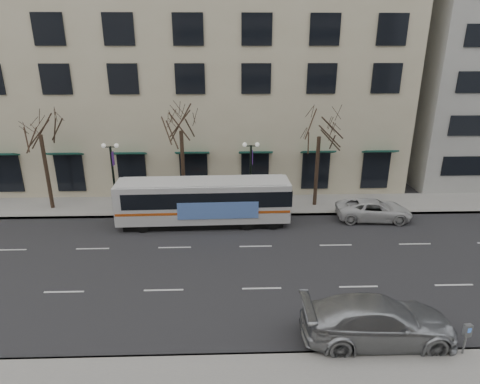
{
  "coord_description": "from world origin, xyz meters",
  "views": [
    {
      "loc": [
        3.34,
        -19.82,
        11.63
      ],
      "look_at": [
        3.99,
        1.18,
        4.0
      ],
      "focal_mm": 30.0,
      "sensor_mm": 36.0,
      "label": 1
    }
  ],
  "objects_px": {
    "tree_far_mid": "(180,118)",
    "lamp_post_left": "(113,174)",
    "pay_station": "(467,333)",
    "tree_far_left": "(38,121)",
    "silver_car": "(378,321)",
    "white_pickup": "(374,210)",
    "lamp_post_right": "(251,173)",
    "tree_far_right": "(320,124)",
    "city_bus": "(205,201)"
  },
  "relations": [
    {
      "from": "tree_far_right",
      "to": "white_pickup",
      "type": "height_order",
      "value": "tree_far_right"
    },
    {
      "from": "tree_far_mid",
      "to": "lamp_post_right",
      "type": "distance_m",
      "value": 6.41
    },
    {
      "from": "pay_station",
      "to": "silver_car",
      "type": "bearing_deg",
      "value": 153.02
    },
    {
      "from": "tree_far_mid",
      "to": "city_bus",
      "type": "distance_m",
      "value": 6.24
    },
    {
      "from": "lamp_post_right",
      "to": "silver_car",
      "type": "distance_m",
      "value": 15.22
    },
    {
      "from": "pay_station",
      "to": "tree_far_mid",
      "type": "bearing_deg",
      "value": 120.65
    },
    {
      "from": "tree_far_left",
      "to": "white_pickup",
      "type": "relative_size",
      "value": 1.59
    },
    {
      "from": "city_bus",
      "to": "pay_station",
      "type": "xyz_separation_m",
      "value": [
        10.86,
        -13.08,
        -0.6
      ]
    },
    {
      "from": "silver_car",
      "to": "pay_station",
      "type": "bearing_deg",
      "value": -109.11
    },
    {
      "from": "tree_far_mid",
      "to": "lamp_post_left",
      "type": "distance_m",
      "value": 6.4
    },
    {
      "from": "tree_far_left",
      "to": "silver_car",
      "type": "bearing_deg",
      "value": -37.57
    },
    {
      "from": "tree_far_mid",
      "to": "pay_station",
      "type": "bearing_deg",
      "value": -51.96
    },
    {
      "from": "lamp_post_left",
      "to": "lamp_post_right",
      "type": "height_order",
      "value": "same"
    },
    {
      "from": "tree_far_right",
      "to": "white_pickup",
      "type": "relative_size",
      "value": 1.54
    },
    {
      "from": "city_bus",
      "to": "silver_car",
      "type": "bearing_deg",
      "value": -58.5
    },
    {
      "from": "city_bus",
      "to": "silver_car",
      "type": "distance_m",
      "value": 14.3
    },
    {
      "from": "tree_far_right",
      "to": "lamp_post_left",
      "type": "distance_m",
      "value": 15.4
    },
    {
      "from": "tree_far_mid",
      "to": "white_pickup",
      "type": "xyz_separation_m",
      "value": [
        13.67,
        -2.6,
        -6.18
      ]
    },
    {
      "from": "pay_station",
      "to": "tree_far_left",
      "type": "bearing_deg",
      "value": 137.14
    },
    {
      "from": "lamp_post_left",
      "to": "lamp_post_right",
      "type": "xyz_separation_m",
      "value": [
        10.0,
        0.0,
        0.0
      ]
    },
    {
      "from": "tree_far_mid",
      "to": "city_bus",
      "type": "bearing_deg",
      "value": -60.12
    },
    {
      "from": "city_bus",
      "to": "tree_far_left",
      "type": "bearing_deg",
      "value": 164.1
    },
    {
      "from": "tree_far_mid",
      "to": "lamp_post_left",
      "type": "bearing_deg",
      "value": -173.15
    },
    {
      "from": "tree_far_right",
      "to": "pay_station",
      "type": "distance_m",
      "value": 17.15
    },
    {
      "from": "tree_far_left",
      "to": "tree_far_right",
      "type": "xyz_separation_m",
      "value": [
        20.0,
        0.0,
        -0.28
      ]
    },
    {
      "from": "lamp_post_left",
      "to": "city_bus",
      "type": "height_order",
      "value": "lamp_post_left"
    },
    {
      "from": "tree_far_left",
      "to": "city_bus",
      "type": "bearing_deg",
      "value": -14.44
    },
    {
      "from": "city_bus",
      "to": "white_pickup",
      "type": "height_order",
      "value": "city_bus"
    },
    {
      "from": "pay_station",
      "to": "city_bus",
      "type": "bearing_deg",
      "value": 122.31
    },
    {
      "from": "silver_car",
      "to": "white_pickup",
      "type": "distance_m",
      "value": 13.08
    },
    {
      "from": "lamp_post_right",
      "to": "city_bus",
      "type": "height_order",
      "value": "lamp_post_right"
    },
    {
      "from": "silver_car",
      "to": "white_pickup",
      "type": "xyz_separation_m",
      "value": [
        4.17,
        12.4,
        -0.2
      ]
    },
    {
      "from": "tree_far_left",
      "to": "white_pickup",
      "type": "distance_m",
      "value": 24.55
    },
    {
      "from": "tree_far_right",
      "to": "lamp_post_left",
      "type": "xyz_separation_m",
      "value": [
        -14.99,
        -0.6,
        -3.48
      ]
    },
    {
      "from": "lamp_post_right",
      "to": "tree_far_left",
      "type": "bearing_deg",
      "value": 177.71
    },
    {
      "from": "lamp_post_right",
      "to": "white_pickup",
      "type": "xyz_separation_m",
      "value": [
        8.66,
        -2.0,
        -2.22
      ]
    },
    {
      "from": "lamp_post_left",
      "to": "lamp_post_right",
      "type": "bearing_deg",
      "value": 0.0
    },
    {
      "from": "pay_station",
      "to": "lamp_post_right",
      "type": "bearing_deg",
      "value": 108.69
    },
    {
      "from": "tree_far_mid",
      "to": "silver_car",
      "type": "distance_m",
      "value": 18.74
    },
    {
      "from": "tree_far_right",
      "to": "lamp_post_right",
      "type": "distance_m",
      "value": 6.11
    },
    {
      "from": "city_bus",
      "to": "silver_car",
      "type": "xyz_separation_m",
      "value": [
        7.76,
        -11.98,
        -0.81
      ]
    },
    {
      "from": "lamp_post_right",
      "to": "city_bus",
      "type": "distance_m",
      "value": 4.25
    },
    {
      "from": "lamp_post_left",
      "to": "tree_far_left",
      "type": "bearing_deg",
      "value": 173.17
    },
    {
      "from": "tree_far_left",
      "to": "tree_far_mid",
      "type": "height_order",
      "value": "tree_far_mid"
    },
    {
      "from": "silver_car",
      "to": "white_pickup",
      "type": "bearing_deg",
      "value": -18.1
    },
    {
      "from": "tree_far_right",
      "to": "silver_car",
      "type": "xyz_separation_m",
      "value": [
        -0.5,
        -15.0,
        -5.5
      ]
    },
    {
      "from": "lamp_post_left",
      "to": "pay_station",
      "type": "height_order",
      "value": "lamp_post_left"
    },
    {
      "from": "lamp_post_left",
      "to": "pay_station",
      "type": "distance_m",
      "value": 23.51
    },
    {
      "from": "lamp_post_right",
      "to": "city_bus",
      "type": "bearing_deg",
      "value": -143.48
    },
    {
      "from": "tree_far_left",
      "to": "silver_car",
      "type": "relative_size",
      "value": 1.31
    }
  ]
}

